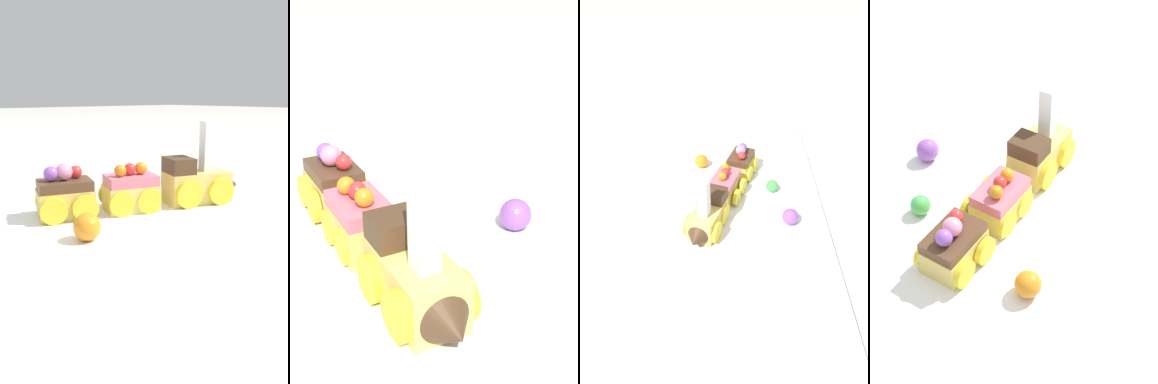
# 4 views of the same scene
# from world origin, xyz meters

# --- Properties ---
(ground_plane) EXTENTS (10.00, 10.00, 0.00)m
(ground_plane) POSITION_xyz_m (0.00, 0.00, 0.00)
(ground_plane) COLOR beige
(display_board) EXTENTS (0.72, 0.39, 0.01)m
(display_board) POSITION_xyz_m (0.00, 0.00, 0.01)
(display_board) COLOR white
(display_board) RESTS_ON ground_plane
(cake_train_locomotive) EXTENTS (0.13, 0.09, 0.12)m
(cake_train_locomotive) POSITION_xyz_m (0.08, -0.03, 0.04)
(cake_train_locomotive) COLOR #EACC66
(cake_train_locomotive) RESTS_ON display_board
(cake_car_strawberry) EXTENTS (0.09, 0.08, 0.07)m
(cake_car_strawberry) POSITION_xyz_m (-0.03, 0.00, 0.04)
(cake_car_strawberry) COLOR #EACC66
(cake_car_strawberry) RESTS_ON display_board
(cake_car_chocolate) EXTENTS (0.09, 0.08, 0.07)m
(cake_car_chocolate) POSITION_xyz_m (-0.11, 0.03, 0.04)
(cake_car_chocolate) COLOR #EACC66
(cake_car_chocolate) RESTS_ON display_board
(gumball_purple) EXTENTS (0.03, 0.03, 0.03)m
(gumball_purple) POSITION_xyz_m (0.06, 0.13, 0.03)
(gumball_purple) COLOR #9956C6
(gumball_purple) RESTS_ON display_board
(gumball_green) EXTENTS (0.03, 0.03, 0.03)m
(gumball_green) POSITION_xyz_m (-0.05, 0.10, 0.03)
(gumball_green) COLOR #4CBC56
(gumball_green) RESTS_ON display_board
(gumball_orange) EXTENTS (0.03, 0.03, 0.03)m
(gumball_orange) POSITION_xyz_m (-0.14, -0.06, 0.03)
(gumball_orange) COLOR orange
(gumball_orange) RESTS_ON display_board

